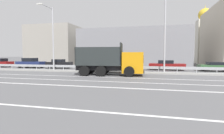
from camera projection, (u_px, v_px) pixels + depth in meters
name	position (u px, v px, depth m)	size (l,w,h in m)	color
ground_plane	(110.00, 74.00, 19.25)	(320.00, 320.00, 0.00)	#565659
lane_strip_0	(105.00, 77.00, 16.77)	(69.51, 0.16, 0.01)	silver
lane_strip_1	(96.00, 81.00, 14.25)	(69.51, 0.16, 0.01)	silver
lane_strip_2	(85.00, 86.00, 11.95)	(69.51, 0.16, 0.01)	silver
lane_strip_3	(84.00, 86.00, 11.83)	(69.51, 0.16, 0.01)	silver
lane_strip_4	(39.00, 107.00, 7.15)	(69.51, 0.16, 0.01)	silver
median_island	(114.00, 72.00, 21.01)	(38.23, 1.10, 0.18)	gray
median_guardrail	(116.00, 67.00, 22.02)	(69.51, 0.09, 0.78)	#9EA0A5
dump_truck	(118.00, 63.00, 18.31)	(7.24, 3.17, 3.37)	orange
median_road_sign	(94.00, 62.00, 21.52)	(0.82, 0.16, 2.33)	white
street_lamp_1	(52.00, 35.00, 22.35)	(0.70, 2.72, 8.19)	#ADADB2
street_lamp_2	(165.00, 26.00, 19.26)	(0.71, 2.41, 9.64)	#ADADB2
parked_car_1	(0.00, 63.00, 31.11)	(4.75, 1.92, 1.55)	maroon
parked_car_2	(31.00, 63.00, 29.13)	(4.92, 2.17, 1.65)	navy
parked_car_3	(59.00, 64.00, 28.13)	(4.03, 1.93, 1.46)	black
parked_car_4	(95.00, 64.00, 27.03)	(3.96, 2.09, 1.35)	gray
parked_car_5	(126.00, 64.00, 25.83)	(4.68, 1.93, 1.53)	#A3A3A8
parked_car_6	(167.00, 65.00, 24.70)	(4.99, 2.20, 1.40)	maroon
parked_car_7	(216.00, 66.00, 22.85)	(4.31, 2.08, 1.23)	#335B33
background_building_0	(58.00, 46.00, 43.41)	(11.31, 10.92, 8.97)	gray
background_building_1	(134.00, 48.00, 36.46)	(21.18, 10.58, 7.21)	gray
church_tower	(204.00, 37.00, 44.08)	(3.60, 3.60, 14.70)	silver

